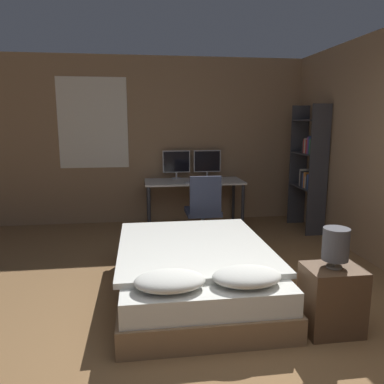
{
  "coord_description": "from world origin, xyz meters",
  "views": [
    {
      "loc": [
        -0.75,
        -2.03,
        1.68
      ],
      "look_at": [
        -0.08,
        2.8,
        0.75
      ],
      "focal_mm": 35.0,
      "sensor_mm": 36.0,
      "label": 1
    }
  ],
  "objects_px": {
    "desk": "(194,186)",
    "bookshelf": "(310,164)",
    "nightstand": "(332,299)",
    "office_chair": "(203,215)",
    "bed": "(195,270)",
    "keyboard": "(196,182)",
    "computer_mouse": "(213,182)",
    "bedside_lamp": "(336,245)",
    "monitor_right": "(207,162)",
    "monitor_left": "(176,163)"
  },
  "relations": [
    {
      "from": "desk",
      "to": "office_chair",
      "type": "xyz_separation_m",
      "value": [
        0.02,
        -0.8,
        -0.28
      ]
    },
    {
      "from": "monitor_right",
      "to": "computer_mouse",
      "type": "height_order",
      "value": "monitor_right"
    },
    {
      "from": "office_chair",
      "to": "bookshelf",
      "type": "relative_size",
      "value": 0.5
    },
    {
      "from": "desk",
      "to": "computer_mouse",
      "type": "relative_size",
      "value": 22.24
    },
    {
      "from": "nightstand",
      "to": "keyboard",
      "type": "distance_m",
      "value": 3.09
    },
    {
      "from": "office_chair",
      "to": "computer_mouse",
      "type": "bearing_deg",
      "value": 66.16
    },
    {
      "from": "nightstand",
      "to": "office_chair",
      "type": "distance_m",
      "value": 2.51
    },
    {
      "from": "monitor_left",
      "to": "computer_mouse",
      "type": "xyz_separation_m",
      "value": [
        0.52,
        -0.49,
        -0.24
      ]
    },
    {
      "from": "monitor_right",
      "to": "keyboard",
      "type": "height_order",
      "value": "monitor_right"
    },
    {
      "from": "bed",
      "to": "keyboard",
      "type": "relative_size",
      "value": 5.82
    },
    {
      "from": "monitor_left",
      "to": "bookshelf",
      "type": "relative_size",
      "value": 0.24
    },
    {
      "from": "desk",
      "to": "bookshelf",
      "type": "bearing_deg",
      "value": -15.94
    },
    {
      "from": "monitor_left",
      "to": "keyboard",
      "type": "xyz_separation_m",
      "value": [
        0.26,
        -0.49,
        -0.25
      ]
    },
    {
      "from": "monitor_right",
      "to": "bed",
      "type": "bearing_deg",
      "value": -102.68
    },
    {
      "from": "bedside_lamp",
      "to": "computer_mouse",
      "type": "distance_m",
      "value": 3.01
    },
    {
      "from": "computer_mouse",
      "to": "keyboard",
      "type": "bearing_deg",
      "value": 180.0
    },
    {
      "from": "bedside_lamp",
      "to": "bookshelf",
      "type": "distance_m",
      "value": 2.95
    },
    {
      "from": "monitor_left",
      "to": "office_chair",
      "type": "distance_m",
      "value": 1.25
    },
    {
      "from": "bed",
      "to": "keyboard",
      "type": "xyz_separation_m",
      "value": [
        0.34,
        2.17,
        0.51
      ]
    },
    {
      "from": "keyboard",
      "to": "monitor_right",
      "type": "bearing_deg",
      "value": 62.43
    },
    {
      "from": "bookshelf",
      "to": "desk",
      "type": "bearing_deg",
      "value": 164.06
    },
    {
      "from": "bedside_lamp",
      "to": "office_chair",
      "type": "distance_m",
      "value": 2.53
    },
    {
      "from": "monitor_left",
      "to": "monitor_right",
      "type": "distance_m",
      "value": 0.51
    },
    {
      "from": "keyboard",
      "to": "bedside_lamp",
      "type": "bearing_deg",
      "value": -77.66
    },
    {
      "from": "desk",
      "to": "monitor_left",
      "type": "bearing_deg",
      "value": 136.04
    },
    {
      "from": "bedside_lamp",
      "to": "office_chair",
      "type": "bearing_deg",
      "value": 104.63
    },
    {
      "from": "nightstand",
      "to": "computer_mouse",
      "type": "xyz_separation_m",
      "value": [
        -0.39,
        2.98,
        0.49
      ]
    },
    {
      "from": "desk",
      "to": "monitor_left",
      "type": "distance_m",
      "value": 0.49
    },
    {
      "from": "office_chair",
      "to": "monitor_right",
      "type": "bearing_deg",
      "value": 77.27
    },
    {
      "from": "monitor_right",
      "to": "desk",
      "type": "bearing_deg",
      "value": -136.04
    },
    {
      "from": "bed",
      "to": "computer_mouse",
      "type": "xyz_separation_m",
      "value": [
        0.61,
        2.17,
        0.52
      ]
    },
    {
      "from": "desk",
      "to": "keyboard",
      "type": "relative_size",
      "value": 4.42
    },
    {
      "from": "desk",
      "to": "bookshelf",
      "type": "relative_size",
      "value": 0.81
    },
    {
      "from": "bed",
      "to": "office_chair",
      "type": "relative_size",
      "value": 2.15
    },
    {
      "from": "keyboard",
      "to": "bookshelf",
      "type": "distance_m",
      "value": 1.75
    },
    {
      "from": "computer_mouse",
      "to": "monitor_right",
      "type": "bearing_deg",
      "value": 91.1
    },
    {
      "from": "keyboard",
      "to": "office_chair",
      "type": "xyz_separation_m",
      "value": [
        0.02,
        -0.56,
        -0.37
      ]
    },
    {
      "from": "computer_mouse",
      "to": "nightstand",
      "type": "bearing_deg",
      "value": -82.62
    },
    {
      "from": "nightstand",
      "to": "computer_mouse",
      "type": "height_order",
      "value": "computer_mouse"
    },
    {
      "from": "bed",
      "to": "bookshelf",
      "type": "height_order",
      "value": "bookshelf"
    },
    {
      "from": "bookshelf",
      "to": "computer_mouse",
      "type": "bearing_deg",
      "value": 170.4
    },
    {
      "from": "monitor_left",
      "to": "office_chair",
      "type": "xyz_separation_m",
      "value": [
        0.28,
        -1.05,
        -0.63
      ]
    },
    {
      "from": "bed",
      "to": "office_chair",
      "type": "distance_m",
      "value": 1.65
    },
    {
      "from": "nightstand",
      "to": "office_chair",
      "type": "xyz_separation_m",
      "value": [
        -0.63,
        2.42,
        0.11
      ]
    },
    {
      "from": "nightstand",
      "to": "monitor_right",
      "type": "distance_m",
      "value": 3.57
    },
    {
      "from": "nightstand",
      "to": "bedside_lamp",
      "type": "distance_m",
      "value": 0.46
    },
    {
      "from": "bed",
      "to": "monitor_right",
      "type": "relative_size",
      "value": 4.43
    },
    {
      "from": "bedside_lamp",
      "to": "desk",
      "type": "xyz_separation_m",
      "value": [
        -0.65,
        3.23,
        -0.07
      ]
    },
    {
      "from": "desk",
      "to": "bedside_lamp",
      "type": "bearing_deg",
      "value": -78.57
    },
    {
      "from": "bookshelf",
      "to": "bedside_lamp",
      "type": "bearing_deg",
      "value": -111.12
    }
  ]
}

